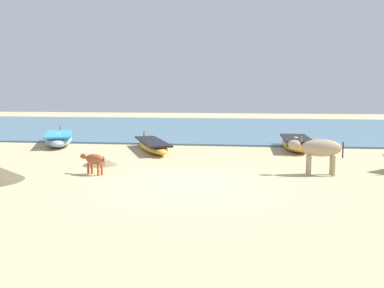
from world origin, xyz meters
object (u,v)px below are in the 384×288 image
(fishing_boat_1, at_px, (152,145))
(fishing_boat_2, at_px, (296,143))
(cow_adult_dun, at_px, (319,149))
(calf_far_rust, at_px, (94,160))
(fishing_boat_5, at_px, (59,139))

(fishing_boat_1, bearing_deg, fishing_boat_2, -102.99)
(cow_adult_dun, relative_size, calf_far_rust, 1.78)
(cow_adult_dun, bearing_deg, calf_far_rust, 6.59)
(fishing_boat_2, bearing_deg, cow_adult_dun, 0.23)
(fishing_boat_1, distance_m, fishing_boat_5, 4.60)
(fishing_boat_1, height_order, cow_adult_dun, cow_adult_dun)
(fishing_boat_2, xyz_separation_m, cow_adult_dun, (0.12, -5.28, 0.43))
(cow_adult_dun, bearing_deg, fishing_boat_2, -90.41)
(cow_adult_dun, distance_m, calf_far_rust, 6.21)
(fishing_boat_1, bearing_deg, fishing_boat_5, 51.39)
(fishing_boat_1, height_order, calf_far_rust, fishing_boat_1)
(fishing_boat_1, distance_m, calf_far_rust, 5.07)
(fishing_boat_1, relative_size, cow_adult_dun, 2.75)
(fishing_boat_1, xyz_separation_m, fishing_boat_2, (5.62, 1.12, 0.05))
(fishing_boat_2, xyz_separation_m, fishing_boat_5, (-10.08, 0.02, 0.01))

